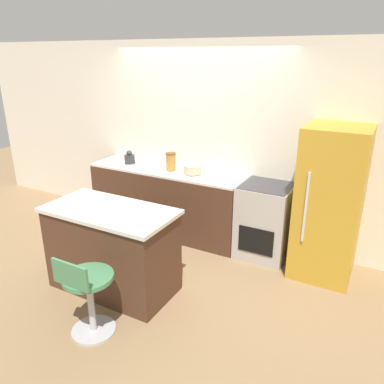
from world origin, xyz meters
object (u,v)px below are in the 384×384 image
(refrigerator, at_px, (329,203))
(mixing_bowl, at_px, (193,169))
(kettle, at_px, (130,158))
(stool_chair, at_px, (88,294))
(oven_range, at_px, (265,221))

(refrigerator, bearing_deg, mixing_bowl, 178.54)
(refrigerator, bearing_deg, kettle, 179.08)
(kettle, height_order, mixing_bowl, kettle)
(stool_chair, distance_m, kettle, 2.48)
(stool_chair, relative_size, mixing_bowl, 3.43)
(oven_range, distance_m, kettle, 2.11)
(stool_chair, xyz_separation_m, mixing_bowl, (-0.10, 2.13, 0.57))
(oven_range, relative_size, mixing_bowl, 3.92)
(oven_range, relative_size, kettle, 4.99)
(refrigerator, distance_m, mixing_bowl, 1.75)
(refrigerator, relative_size, kettle, 9.15)
(refrigerator, bearing_deg, oven_range, 175.90)
(refrigerator, bearing_deg, stool_chair, -128.28)
(stool_chair, distance_m, mixing_bowl, 2.21)
(refrigerator, relative_size, mixing_bowl, 7.19)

